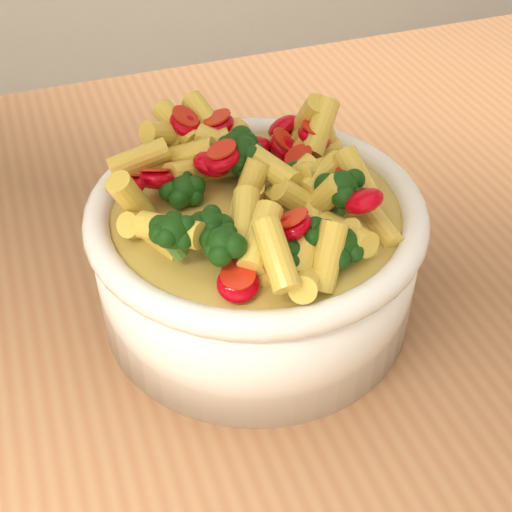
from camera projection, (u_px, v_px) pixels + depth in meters
name	position (u px, v px, depth m)	size (l,w,h in m)	color
table	(145.00, 441.00, 0.55)	(1.20, 0.80, 0.90)	#A36F46
serving_bowl	(256.00, 255.00, 0.48)	(0.22, 0.22, 0.10)	white
pasta_salad	(256.00, 183.00, 0.44)	(0.17, 0.17, 0.04)	#FFDB50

